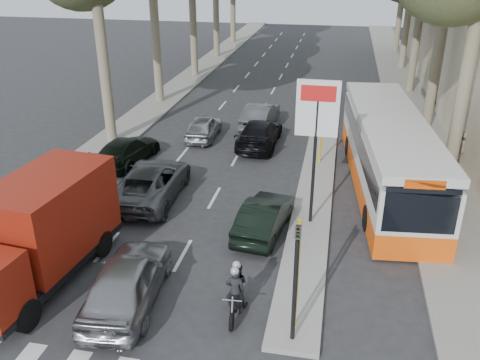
# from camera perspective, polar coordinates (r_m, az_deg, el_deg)

# --- Properties ---
(ground) EXTENTS (120.00, 120.00, 0.00)m
(ground) POSITION_cam_1_polar(r_m,az_deg,el_deg) (16.02, -5.47, -12.60)
(ground) COLOR #28282B
(ground) RESTS_ON ground
(sidewalk_right) EXTENTS (3.20, 70.00, 0.12)m
(sidewalk_right) POSITION_cam_1_polar(r_m,az_deg,el_deg) (38.64, 18.12, 9.09)
(sidewalk_right) COLOR gray
(sidewalk_right) RESTS_ON ground
(median_left) EXTENTS (2.40, 64.00, 0.12)m
(median_left) POSITION_cam_1_polar(r_m,az_deg,el_deg) (42.97, -5.20, 11.68)
(median_left) COLOR gray
(median_left) RESTS_ON ground
(traffic_island) EXTENTS (1.50, 26.00, 0.16)m
(traffic_island) POSITION_cam_1_polar(r_m,az_deg,el_deg) (25.06, 8.87, 1.88)
(traffic_island) COLOR gray
(traffic_island) RESTS_ON ground
(billboard) EXTENTS (1.50, 12.10, 5.60)m
(billboard) POSITION_cam_1_polar(r_m,az_deg,el_deg) (18.16, 8.53, 5.22)
(billboard) COLOR yellow
(billboard) RESTS_ON ground
(traffic_light_island) EXTENTS (0.16, 0.41, 3.60)m
(traffic_light_island) POSITION_cam_1_polar(r_m,az_deg,el_deg) (12.86, 6.34, -9.48)
(traffic_light_island) COLOR black
(traffic_light_island) RESTS_ON ground
(silver_hatchback) EXTENTS (2.27, 4.75, 1.57)m
(silver_hatchback) POSITION_cam_1_polar(r_m,az_deg,el_deg) (15.51, -12.55, -10.96)
(silver_hatchback) COLOR gray
(silver_hatchback) RESTS_ON ground
(dark_hatchback) EXTENTS (1.87, 4.12, 1.31)m
(dark_hatchback) POSITION_cam_1_polar(r_m,az_deg,el_deg) (18.73, 2.74, -4.12)
(dark_hatchback) COLOR black
(dark_hatchback) RESTS_ON ground
(queue_car_a) EXTENTS (2.64, 5.39, 1.47)m
(queue_car_a) POSITION_cam_1_polar(r_m,az_deg,el_deg) (21.55, -9.99, -0.20)
(queue_car_a) COLOR #4A4E51
(queue_car_a) RESTS_ON ground
(queue_car_b) EXTENTS (2.03, 4.87, 1.40)m
(queue_car_b) POSITION_cam_1_polar(r_m,az_deg,el_deg) (26.99, 2.19, 5.27)
(queue_car_b) COLOR black
(queue_car_b) RESTS_ON ground
(queue_car_c) EXTENTS (1.58, 3.77, 1.27)m
(queue_car_c) POSITION_cam_1_polar(r_m,az_deg,el_deg) (28.21, -4.11, 5.95)
(queue_car_c) COLOR #A9AAB1
(queue_car_c) RESTS_ON ground
(queue_car_d) EXTENTS (1.81, 4.44, 1.43)m
(queue_car_d) POSITION_cam_1_polar(r_m,az_deg,el_deg) (29.91, 2.29, 7.26)
(queue_car_d) COLOR #4C4F54
(queue_car_d) RESTS_ON ground
(queue_car_e) EXTENTS (2.29, 4.62, 1.29)m
(queue_car_e) POSITION_cam_1_polar(r_m,az_deg,el_deg) (25.38, -12.60, 3.24)
(queue_car_e) COLOR black
(queue_car_e) RESTS_ON ground
(red_truck) EXTENTS (2.91, 6.33, 3.27)m
(red_truck) POSITION_cam_1_polar(r_m,az_deg,el_deg) (16.91, -21.59, -5.25)
(red_truck) COLOR black
(red_truck) RESTS_ON ground
(city_bus) EXTENTS (3.84, 12.39, 3.21)m
(city_bus) POSITION_cam_1_polar(r_m,az_deg,el_deg) (22.73, 16.30, 3.11)
(city_bus) COLOR #F9540D
(city_bus) RESTS_ON ground
(motorcycle) EXTENTS (0.70, 1.89, 1.60)m
(motorcycle) POSITION_cam_1_polar(r_m,az_deg,el_deg) (14.93, -0.48, -12.13)
(motorcycle) COLOR black
(motorcycle) RESTS_ON ground
(pedestrian_near) EXTENTS (1.12, 0.99, 1.73)m
(pedestrian_near) POSITION_cam_1_polar(r_m,az_deg,el_deg) (21.09, 20.36, -1.28)
(pedestrian_near) COLOR #3E3651
(pedestrian_near) RESTS_ON sidewalk_right
(pedestrian_far) EXTENTS (1.03, 0.48, 1.58)m
(pedestrian_far) POSITION_cam_1_polar(r_m,az_deg,el_deg) (26.73, 23.76, 3.40)
(pedestrian_far) COLOR #68594E
(pedestrian_far) RESTS_ON sidewalk_right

